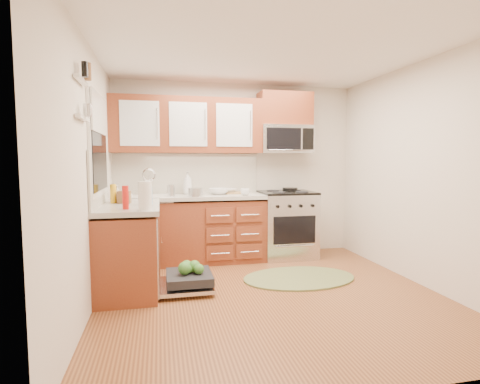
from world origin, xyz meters
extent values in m
plane|color=brown|center=(0.00, 0.00, 0.00)|extent=(3.50, 3.50, 0.00)
plane|color=white|center=(0.00, 0.00, 2.50)|extent=(3.50, 3.50, 0.00)
cube|color=beige|center=(0.00, 1.75, 1.25)|extent=(3.50, 0.04, 2.50)
cube|color=beige|center=(0.00, -1.75, 1.25)|extent=(3.50, 0.04, 2.50)
cube|color=beige|center=(-1.75, 0.00, 1.25)|extent=(0.04, 3.50, 2.50)
cube|color=beige|center=(1.75, 0.00, 1.25)|extent=(0.04, 3.50, 2.50)
cube|color=maroon|center=(-0.73, 1.45, 0.42)|extent=(2.05, 0.60, 0.85)
cube|color=maroon|center=(-1.45, 0.52, 0.42)|extent=(0.60, 1.25, 0.85)
cube|color=#A9A39A|center=(-0.72, 1.44, 0.90)|extent=(2.07, 0.64, 0.05)
cube|color=#A9A39A|center=(-1.44, 0.53, 0.90)|extent=(0.64, 1.27, 0.05)
cube|color=beige|center=(-0.73, 1.74, 1.21)|extent=(2.05, 0.02, 0.57)
cube|color=beige|center=(-1.74, 0.52, 1.21)|extent=(0.02, 1.25, 0.57)
cube|color=maroon|center=(0.68, 1.57, 2.13)|extent=(0.76, 0.35, 0.47)
cube|color=white|center=(-1.71, 0.50, 1.88)|extent=(0.02, 0.96, 0.40)
cube|color=white|center=(-1.72, -0.35, 2.05)|extent=(0.04, 0.40, 0.03)
cube|color=white|center=(-1.72, -0.35, 1.75)|extent=(0.04, 0.40, 0.03)
cylinder|color=black|center=(0.78, 1.58, 0.97)|extent=(0.26, 0.26, 0.04)
cylinder|color=silver|center=(-0.66, 1.22, 0.98)|extent=(0.22, 0.22, 0.11)
cube|color=#9E7E48|center=(-0.04, 1.55, 0.94)|extent=(0.32, 0.21, 0.02)
cylinder|color=silver|center=(-0.97, 1.25, 1.01)|extent=(0.12, 0.12, 0.16)
cylinder|color=white|center=(-1.25, -0.01, 1.06)|extent=(0.15, 0.15, 0.28)
cylinder|color=yellow|center=(-1.62, 0.68, 1.03)|extent=(0.09, 0.09, 0.21)
cylinder|color=red|center=(-1.44, 0.12, 1.04)|extent=(0.08, 0.08, 0.23)
cube|color=brown|center=(-1.50, 0.64, 0.99)|extent=(0.15, 0.12, 0.14)
cube|color=#2983C3|center=(-1.25, 0.47, 1.01)|extent=(0.12, 0.07, 0.18)
imported|color=#999999|center=(-0.18, 1.60, 0.96)|extent=(0.33, 0.33, 0.07)
imported|color=#999999|center=(-0.31, 1.47, 0.97)|extent=(0.34, 0.34, 0.08)
imported|color=#999999|center=(0.02, 1.25, 0.97)|extent=(0.14, 0.14, 0.09)
imported|color=#999999|center=(-0.73, 1.55, 1.08)|extent=(0.16, 0.16, 0.32)
imported|color=#999999|center=(-1.58, 0.75, 1.02)|extent=(0.09, 0.09, 0.19)
imported|color=#999999|center=(-1.49, 0.92, 1.00)|extent=(0.12, 0.12, 0.15)
camera|label=1|loc=(-1.12, -3.66, 1.41)|focal=28.00mm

